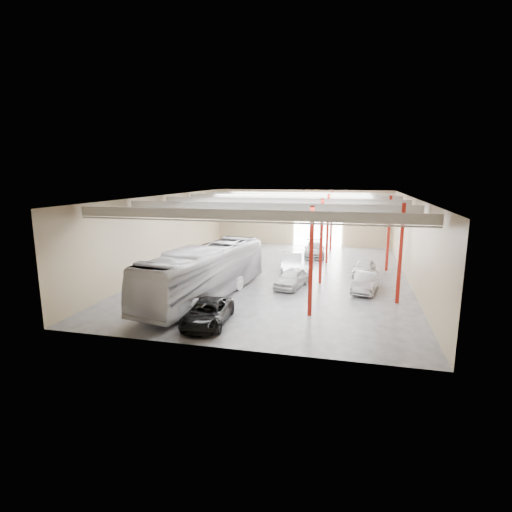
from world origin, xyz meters
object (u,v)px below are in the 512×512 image
at_px(coach_bus, 205,272).
at_px(car_right_near, 366,282).
at_px(car_row_a, 292,278).
at_px(car_right_far, 364,267).
at_px(car_row_c, 314,249).
at_px(black_sedan, 207,313).
at_px(car_row_b, 292,263).

relative_size(coach_bus, car_right_near, 3.00).
bearing_deg(car_row_a, car_right_far, 56.68).
xyz_separation_m(coach_bus, car_row_c, (6.35, 17.00, -1.13)).
relative_size(black_sedan, car_right_far, 1.25).
relative_size(car_right_near, car_right_far, 1.12).
bearing_deg(car_row_b, car_right_far, -5.20).
bearing_deg(car_right_far, black_sedan, -111.29).
bearing_deg(coach_bus, black_sedan, -57.15).
height_order(car_row_b, car_right_near, car_row_b).
relative_size(coach_bus, car_row_c, 2.53).
distance_m(black_sedan, car_row_b, 14.79).
xyz_separation_m(coach_bus, black_sedan, (2.06, -5.00, -1.20)).
distance_m(coach_bus, black_sedan, 5.54).
bearing_deg(car_right_far, car_row_c, 136.59).
xyz_separation_m(car_row_a, car_row_c, (0.57, 12.73, 0.03)).
distance_m(car_right_near, car_right_far, 5.20).
bearing_deg(car_row_c, coach_bus, -115.56).
bearing_deg(car_row_b, car_row_c, 72.65).
height_order(car_row_a, car_right_far, car_row_a).
bearing_deg(car_right_near, black_sedan, -124.91).
bearing_deg(car_right_far, car_row_b, -166.83).
relative_size(car_row_c, car_right_far, 1.32).
height_order(black_sedan, car_row_b, car_row_b).
bearing_deg(black_sedan, car_right_far, 52.86).
bearing_deg(car_row_b, black_sedan, -108.33).
xyz_separation_m(black_sedan, car_right_far, (9.43, 14.70, -0.02)).
bearing_deg(car_row_a, coach_bus, -130.34).
height_order(black_sedan, car_row_c, car_row_c).
bearing_deg(black_sedan, car_row_a, 63.72).
relative_size(car_row_b, car_right_near, 1.13).
height_order(car_right_near, car_right_far, car_right_near).
bearing_deg(black_sedan, car_row_c, 74.52).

